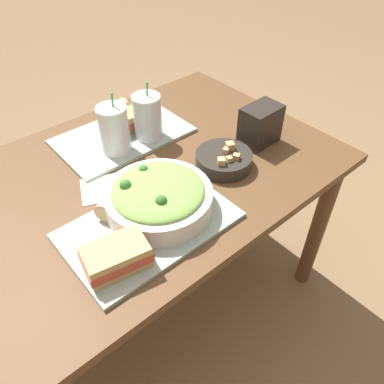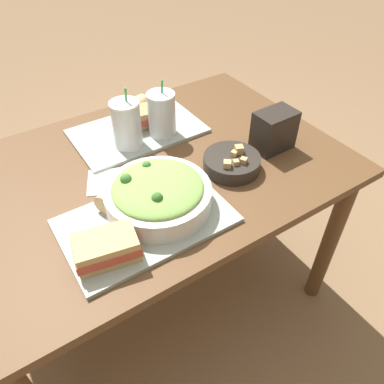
{
  "view_description": "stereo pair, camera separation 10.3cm",
  "coord_description": "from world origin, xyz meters",
  "px_view_note": "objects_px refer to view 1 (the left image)",
  "views": [
    {
      "loc": [
        -0.49,
        -0.8,
        1.44
      ],
      "look_at": [
        0.01,
        -0.22,
        0.75
      ],
      "focal_mm": 35.0,
      "sensor_mm": 36.0,
      "label": 1
    },
    {
      "loc": [
        -0.4,
        -0.87,
        1.44
      ],
      "look_at": [
        0.01,
        -0.22,
        0.75
      ],
      "focal_mm": 35.0,
      "sensor_mm": 36.0,
      "label": 2
    }
  ],
  "objects_px": {
    "napkin_folded": "(111,187)",
    "drink_cup_dark": "(114,131)",
    "sandwich_near": "(116,257)",
    "baguette_near": "(115,200)",
    "salad_bowl": "(158,196)",
    "sandwich_far": "(125,122)",
    "baguette_far": "(116,111)",
    "chip_bag": "(260,125)",
    "soup_bowl": "(224,159)",
    "drink_cup_red": "(148,118)"
  },
  "relations": [
    {
      "from": "salad_bowl",
      "to": "napkin_folded",
      "type": "distance_m",
      "value": 0.19
    },
    {
      "from": "sandwich_far",
      "to": "chip_bag",
      "type": "bearing_deg",
      "value": -42.07
    },
    {
      "from": "chip_bag",
      "to": "drink_cup_red",
      "type": "bearing_deg",
      "value": 135.41
    },
    {
      "from": "baguette_near",
      "to": "drink_cup_red",
      "type": "xyz_separation_m",
      "value": [
        0.28,
        0.23,
        0.04
      ]
    },
    {
      "from": "baguette_near",
      "to": "drink_cup_red",
      "type": "bearing_deg",
      "value": -78.85
    },
    {
      "from": "baguette_far",
      "to": "drink_cup_red",
      "type": "distance_m",
      "value": 0.18
    },
    {
      "from": "baguette_far",
      "to": "drink_cup_red",
      "type": "bearing_deg",
      "value": 168.98
    },
    {
      "from": "sandwich_near",
      "to": "baguette_near",
      "type": "distance_m",
      "value": 0.2
    },
    {
      "from": "sandwich_near",
      "to": "napkin_folded",
      "type": "bearing_deg",
      "value": 72.99
    },
    {
      "from": "soup_bowl",
      "to": "napkin_folded",
      "type": "xyz_separation_m",
      "value": [
        -0.33,
        0.14,
        -0.02
      ]
    },
    {
      "from": "soup_bowl",
      "to": "baguette_far",
      "type": "xyz_separation_m",
      "value": [
        -0.11,
        0.46,
        0.02
      ]
    },
    {
      "from": "salad_bowl",
      "to": "sandwich_far",
      "type": "bearing_deg",
      "value": 68.87
    },
    {
      "from": "sandwich_far",
      "to": "napkin_folded",
      "type": "height_order",
      "value": "sandwich_far"
    },
    {
      "from": "sandwich_near",
      "to": "napkin_folded",
      "type": "relative_size",
      "value": 0.81
    },
    {
      "from": "baguette_near",
      "to": "salad_bowl",
      "type": "bearing_deg",
      "value": -160.02
    },
    {
      "from": "drink_cup_red",
      "to": "sandwich_far",
      "type": "bearing_deg",
      "value": 113.13
    },
    {
      "from": "drink_cup_dark",
      "to": "napkin_folded",
      "type": "distance_m",
      "value": 0.19
    },
    {
      "from": "baguette_far",
      "to": "drink_cup_dark",
      "type": "relative_size",
      "value": 0.55
    },
    {
      "from": "baguette_near",
      "to": "baguette_far",
      "type": "xyz_separation_m",
      "value": [
        0.26,
        0.41,
        -0.0
      ]
    },
    {
      "from": "salad_bowl",
      "to": "chip_bag",
      "type": "height_order",
      "value": "chip_bag"
    },
    {
      "from": "salad_bowl",
      "to": "drink_cup_dark",
      "type": "height_order",
      "value": "drink_cup_dark"
    },
    {
      "from": "salad_bowl",
      "to": "drink_cup_dark",
      "type": "relative_size",
      "value": 1.42
    },
    {
      "from": "baguette_far",
      "to": "drink_cup_dark",
      "type": "height_order",
      "value": "drink_cup_dark"
    },
    {
      "from": "soup_bowl",
      "to": "drink_cup_red",
      "type": "bearing_deg",
      "value": 107.8
    },
    {
      "from": "drink_cup_red",
      "to": "napkin_folded",
      "type": "bearing_deg",
      "value": -150.71
    },
    {
      "from": "sandwich_near",
      "to": "baguette_far",
      "type": "relative_size",
      "value": 1.49
    },
    {
      "from": "soup_bowl",
      "to": "baguette_near",
      "type": "relative_size",
      "value": 1.35
    },
    {
      "from": "baguette_far",
      "to": "chip_bag",
      "type": "relative_size",
      "value": 0.85
    },
    {
      "from": "chip_bag",
      "to": "baguette_far",
      "type": "bearing_deg",
      "value": 122.62
    },
    {
      "from": "salad_bowl",
      "to": "baguette_far",
      "type": "relative_size",
      "value": 2.58
    },
    {
      "from": "baguette_near",
      "to": "sandwich_near",
      "type": "bearing_deg",
      "value": 119.99
    },
    {
      "from": "salad_bowl",
      "to": "baguette_near",
      "type": "distance_m",
      "value": 0.12
    },
    {
      "from": "napkin_folded",
      "to": "sandwich_far",
      "type": "bearing_deg",
      "value": 47.47
    },
    {
      "from": "drink_cup_red",
      "to": "soup_bowl",
      "type": "bearing_deg",
      "value": -72.2
    },
    {
      "from": "salad_bowl",
      "to": "drink_cup_dark",
      "type": "xyz_separation_m",
      "value": [
        0.06,
        0.31,
        0.03
      ]
    },
    {
      "from": "napkin_folded",
      "to": "baguette_far",
      "type": "bearing_deg",
      "value": 54.54
    },
    {
      "from": "soup_bowl",
      "to": "sandwich_far",
      "type": "distance_m",
      "value": 0.39
    },
    {
      "from": "soup_bowl",
      "to": "sandwich_near",
      "type": "bearing_deg",
      "value": -165.51
    },
    {
      "from": "salad_bowl",
      "to": "sandwich_far",
      "type": "height_order",
      "value": "salad_bowl"
    },
    {
      "from": "drink_cup_red",
      "to": "chip_bag",
      "type": "xyz_separation_m",
      "value": [
        0.28,
        -0.26,
        -0.02
      ]
    },
    {
      "from": "baguette_near",
      "to": "chip_bag",
      "type": "distance_m",
      "value": 0.56
    },
    {
      "from": "baguette_near",
      "to": "sandwich_far",
      "type": "bearing_deg",
      "value": -65.73
    },
    {
      "from": "salad_bowl",
      "to": "baguette_near",
      "type": "height_order",
      "value": "salad_bowl"
    },
    {
      "from": "baguette_near",
      "to": "napkin_folded",
      "type": "relative_size",
      "value": 0.64
    },
    {
      "from": "drink_cup_dark",
      "to": "napkin_folded",
      "type": "height_order",
      "value": "drink_cup_dark"
    },
    {
      "from": "napkin_folded",
      "to": "drink_cup_dark",
      "type": "bearing_deg",
      "value": 50.64
    },
    {
      "from": "baguette_near",
      "to": "baguette_far",
      "type": "height_order",
      "value": "same"
    },
    {
      "from": "drink_cup_red",
      "to": "napkin_folded",
      "type": "height_order",
      "value": "drink_cup_red"
    },
    {
      "from": "drink_cup_dark",
      "to": "sandwich_far",
      "type": "bearing_deg",
      "value": 43.11
    },
    {
      "from": "soup_bowl",
      "to": "baguette_far",
      "type": "bearing_deg",
      "value": 103.27
    }
  ]
}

